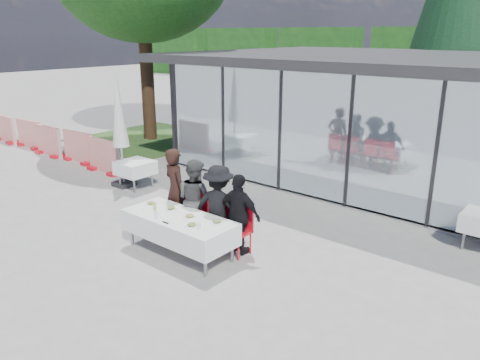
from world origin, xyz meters
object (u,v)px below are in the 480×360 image
(dining_table, at_px, (179,227))
(diner_b, at_px, (195,199))
(diner_chair_d, at_px, (240,226))
(plate_a, at_px, (151,203))
(diner_d, at_px, (239,215))
(folded_eyeglasses, at_px, (165,223))
(diner_chair_c, at_px, (220,220))
(plate_b, at_px, (171,208))
(market_umbrella, at_px, (119,117))
(plate_c, at_px, (190,216))
(diner_chair_b, at_px, (197,212))
(plate_extra, at_px, (192,225))
(diner_chair_a, at_px, (177,206))
(construction_barriers, at_px, (39,139))
(juice_bottle, at_px, (155,207))
(diner_a, at_px, (176,190))
(plate_d, at_px, (217,222))
(diner_c, at_px, (219,207))
(spare_table_left, at_px, (135,168))

(dining_table, xyz_separation_m, diner_b, (-0.29, 0.72, 0.29))
(diner_chair_d, bearing_deg, plate_a, -159.13)
(diner_d, relative_size, folded_eyeglasses, 11.17)
(dining_table, relative_size, diner_b, 1.37)
(diner_b, distance_m, folded_eyeglasses, 1.14)
(diner_chair_c, xyz_separation_m, plate_b, (-0.73, -0.60, 0.24))
(market_umbrella, bearing_deg, dining_table, -23.77)
(plate_a, relative_size, plate_c, 1.00)
(diner_chair_b, relative_size, folded_eyeglasses, 6.96)
(plate_b, bearing_deg, plate_extra, -19.67)
(diner_chair_a, distance_m, construction_barriers, 9.01)
(diner_d, xyz_separation_m, plate_b, (-1.24, -0.58, -0.01))
(dining_table, relative_size, juice_bottle, 15.86)
(diner_chair_a, bearing_deg, dining_table, -41.10)
(diner_a, height_order, plate_d, diner_a)
(diner_chair_b, bearing_deg, juice_bottle, -109.79)
(dining_table, bearing_deg, diner_a, 139.95)
(plate_d, bearing_deg, diner_chair_a, 161.96)
(diner_d, distance_m, diner_chair_d, 0.25)
(diner_c, height_order, construction_barriers, diner_c)
(plate_c, relative_size, spare_table_left, 0.29)
(diner_chair_b, distance_m, plate_extra, 1.25)
(plate_c, xyz_separation_m, juice_bottle, (-0.78, -0.17, 0.05))
(diner_a, relative_size, plate_d, 7.07)
(diner_d, height_order, plate_a, diner_d)
(diner_chair_b, distance_m, diner_d, 1.18)
(plate_d, bearing_deg, diner_d, 78.86)
(plate_d, bearing_deg, plate_c, -167.00)
(folded_eyeglasses, bearing_deg, plate_a, 154.20)
(plate_b, bearing_deg, spare_table_left, 152.07)
(diner_a, xyz_separation_m, diner_chair_c, (1.21, 0.03, -0.36))
(diner_c, distance_m, plate_c, 0.65)
(dining_table, distance_m, plate_b, 0.47)
(market_umbrella, bearing_deg, diner_chair_b, -15.66)
(diner_chair_b, relative_size, construction_barriers, 0.10)
(diner_chair_b, relative_size, plate_extra, 3.86)
(plate_extra, height_order, juice_bottle, juice_bottle)
(plate_c, xyz_separation_m, folded_eyeglasses, (-0.15, -0.46, -0.02))
(juice_bottle, xyz_separation_m, market_umbrella, (-3.59, 1.92, 1.07))
(diner_chair_d, distance_m, plate_b, 1.40)
(diner_b, height_order, juice_bottle, diner_b)
(diner_chair_a, xyz_separation_m, construction_barriers, (-8.86, 1.63, -0.10))
(diner_b, relative_size, diner_chair_b, 1.69)
(diner_chair_b, bearing_deg, diner_chair_a, 180.00)
(plate_extra, bearing_deg, plate_c, 140.71)
(plate_a, distance_m, plate_c, 1.09)
(plate_d, bearing_deg, juice_bottle, -167.51)
(diner_a, relative_size, diner_c, 1.09)
(juice_bottle, bearing_deg, construction_barriers, 164.94)
(plate_b, relative_size, juice_bottle, 1.77)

